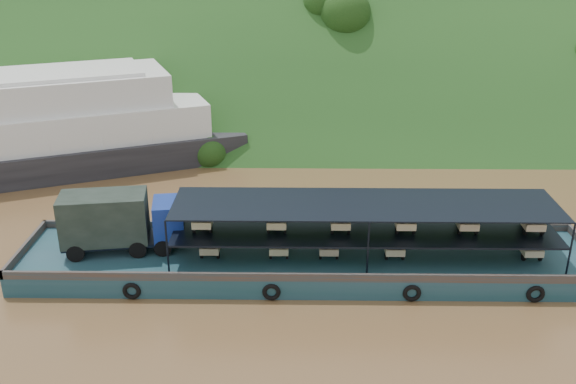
{
  "coord_description": "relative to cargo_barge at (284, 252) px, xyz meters",
  "views": [
    {
      "loc": [
        -1.43,
        -37.07,
        19.81
      ],
      "look_at": [
        -2.0,
        3.0,
        3.2
      ],
      "focal_mm": 40.0,
      "sensor_mm": 36.0,
      "label": 1
    }
  ],
  "objects": [
    {
      "name": "hillside",
      "position": [
        2.15,
        37.96,
        -1.24
      ],
      "size": [
        140.0,
        39.6,
        39.6
      ],
      "primitive_type": "cube",
      "rotation": [
        0.79,
        0.0,
        0.0
      ],
      "color": "#1A3D16",
      "rests_on": "ground"
    },
    {
      "name": "cargo_barge",
      "position": [
        0.0,
        0.0,
        0.0
      ],
      "size": [
        35.0,
        7.18,
        4.95
      ],
      "color": "#123A40",
      "rests_on": "ground"
    },
    {
      "name": "ground",
      "position": [
        2.15,
        1.96,
        -1.24
      ],
      "size": [
        160.0,
        160.0,
        0.0
      ],
      "primitive_type": "plane",
      "color": "brown",
      "rests_on": "ground"
    }
  ]
}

